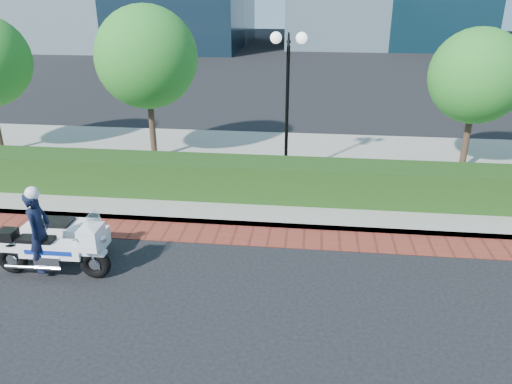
# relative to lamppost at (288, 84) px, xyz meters

# --- Properties ---
(ground) EXTENTS (120.00, 120.00, 0.00)m
(ground) POSITION_rel_lamppost_xyz_m (-1.00, -5.20, -2.96)
(ground) COLOR black
(ground) RESTS_ON ground
(brick_strip) EXTENTS (60.00, 1.00, 0.01)m
(brick_strip) POSITION_rel_lamppost_xyz_m (-1.00, -3.70, -2.95)
(brick_strip) COLOR maroon
(brick_strip) RESTS_ON ground
(sidewalk) EXTENTS (60.00, 8.00, 0.15)m
(sidewalk) POSITION_rel_lamppost_xyz_m (-1.00, 0.80, -2.88)
(sidewalk) COLOR gray
(sidewalk) RESTS_ON ground
(hedge_main) EXTENTS (18.00, 1.20, 1.00)m
(hedge_main) POSITION_rel_lamppost_xyz_m (-1.00, -1.60, -2.31)
(hedge_main) COLOR black
(hedge_main) RESTS_ON sidewalk
(lamppost) EXTENTS (1.02, 0.70, 4.21)m
(lamppost) POSITION_rel_lamppost_xyz_m (0.00, 0.00, 0.00)
(lamppost) COLOR black
(lamppost) RESTS_ON sidewalk
(tree_b) EXTENTS (3.20, 3.20, 4.89)m
(tree_b) POSITION_rel_lamppost_xyz_m (-4.50, 1.30, 0.48)
(tree_b) COLOR #332319
(tree_b) RESTS_ON sidewalk
(tree_c) EXTENTS (2.80, 2.80, 4.30)m
(tree_c) POSITION_rel_lamppost_xyz_m (5.50, 1.30, 0.09)
(tree_c) COLOR #332319
(tree_c) RESTS_ON sidewalk
(police_motorcycle) EXTENTS (2.42, 1.70, 1.96)m
(police_motorcycle) POSITION_rel_lamppost_xyz_m (-4.50, -5.52, -2.29)
(police_motorcycle) COLOR black
(police_motorcycle) RESTS_ON ground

